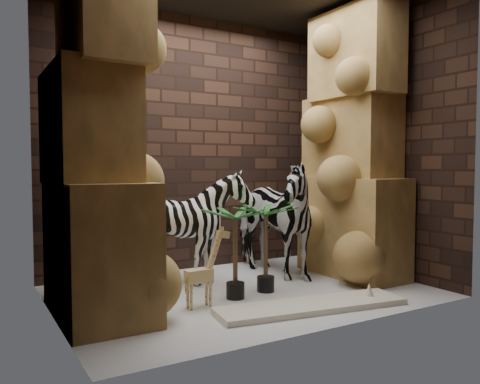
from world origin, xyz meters
TOP-DOWN VIEW (x-y plane):
  - floor at (0.00, 0.00)m, footprint 3.50×3.50m
  - wall_back at (0.00, 1.25)m, footprint 3.50×0.00m
  - wall_front at (0.00, -1.25)m, footprint 3.50×0.00m
  - wall_left at (-1.75, 0.00)m, footprint 0.00×3.00m
  - wall_right at (1.75, 0.00)m, footprint 0.00×3.00m
  - rock_pillar_left at (-1.40, 0.00)m, footprint 0.68×1.30m
  - rock_pillar_right at (1.42, 0.00)m, footprint 0.58×1.25m
  - zebra_right at (0.61, 0.47)m, footprint 0.77×1.31m
  - zebra_left at (-0.32, 0.54)m, footprint 1.02×1.24m
  - giraffe_toy at (-0.61, -0.26)m, footprint 0.37×0.13m
  - palm_front at (0.19, -0.10)m, footprint 0.36×0.36m
  - palm_back at (-0.19, -0.17)m, footprint 0.36×0.36m
  - surfboard at (0.22, -0.78)m, footprint 1.75×0.67m

SIDE VIEW (x-z plane):
  - floor at x=0.00m, z-range 0.00..0.00m
  - surfboard at x=0.22m, z-range 0.00..0.05m
  - giraffe_toy at x=-0.61m, z-range 0.00..0.71m
  - palm_back at x=-0.19m, z-range 0.00..0.85m
  - palm_front at x=0.19m, z-range 0.00..0.86m
  - zebra_left at x=-0.32m, z-range 0.00..1.08m
  - zebra_right at x=0.61m, z-range 0.00..1.50m
  - wall_back at x=0.00m, z-range -0.25..3.25m
  - wall_front at x=0.00m, z-range -0.25..3.25m
  - wall_left at x=-1.75m, z-range 0.00..3.00m
  - wall_right at x=1.75m, z-range 0.00..3.00m
  - rock_pillar_left at x=-1.40m, z-range 0.00..3.00m
  - rock_pillar_right at x=1.42m, z-range 0.00..3.00m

